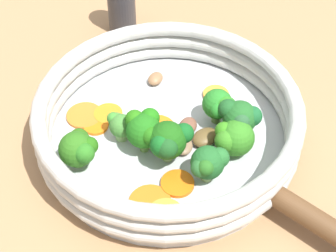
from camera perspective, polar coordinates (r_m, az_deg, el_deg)
ground_plane at (r=0.71m, az=0.00°, el=-1.73°), size 4.00×4.00×0.00m
skillet at (r=0.71m, az=0.00°, el=-1.29°), size 0.31×0.31×0.02m
skillet_rim_wall at (r=0.68m, az=0.00°, el=0.81°), size 0.32×0.32×0.06m
skillet_rivet_left at (r=0.63m, az=7.73°, el=-8.72°), size 0.01×0.01×0.01m
skillet_rivet_right at (r=0.67m, az=11.41°, el=-4.69°), size 0.01×0.01×0.01m
carrot_slice_0 at (r=0.70m, az=-1.08°, el=-0.26°), size 0.06×0.06×0.00m
carrot_slice_1 at (r=0.63m, az=-1.84°, el=-7.75°), size 0.07×0.07×0.00m
carrot_slice_2 at (r=0.65m, az=0.96°, el=-5.87°), size 0.04×0.04×0.00m
carrot_slice_3 at (r=0.73m, az=-6.09°, el=1.20°), size 0.05×0.05×0.00m
carrot_slice_4 at (r=0.75m, az=4.89°, el=3.19°), size 0.04×0.04×0.01m
carrot_slice_5 at (r=0.73m, az=-8.48°, el=1.06°), size 0.07×0.07×0.00m
carrot_slice_6 at (r=0.62m, az=-0.65°, el=-8.90°), size 0.05×0.05×0.00m
carrot_slice_7 at (r=0.71m, az=-7.35°, el=0.04°), size 0.03×0.03×0.00m
broccoli_floret_0 at (r=0.63m, az=4.12°, el=-3.78°), size 0.04×0.04×0.05m
broccoli_floret_1 at (r=0.66m, az=-9.03°, el=-2.26°), size 0.05×0.05×0.05m
broccoli_floret_2 at (r=0.66m, az=-2.44°, el=-0.28°), size 0.04×0.05×0.05m
broccoli_floret_3 at (r=0.67m, az=6.66°, el=-1.21°), size 0.05×0.04×0.05m
broccoli_floret_4 at (r=0.68m, az=7.30°, el=1.03°), size 0.05×0.05×0.05m
broccoli_floret_5 at (r=0.65m, az=0.29°, el=-1.56°), size 0.05×0.05×0.06m
broccoli_floret_6 at (r=0.68m, az=-4.89°, el=0.19°), size 0.03×0.03×0.04m
broccoli_floret_7 at (r=0.69m, az=5.29°, el=2.09°), size 0.04×0.04×0.05m
mushroom_piece_0 at (r=0.68m, az=1.46°, el=-1.91°), size 0.03×0.04×0.01m
mushroom_piece_1 at (r=0.77m, az=-1.28°, el=4.84°), size 0.03×0.03×0.01m
mushroom_piece_2 at (r=0.69m, az=3.80°, el=-1.15°), size 0.04×0.04×0.01m
mushroom_piece_3 at (r=0.70m, az=2.03°, el=0.00°), size 0.03×0.03×0.01m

